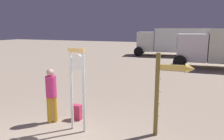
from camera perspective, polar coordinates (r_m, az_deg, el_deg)
The scene contains 5 objects.
standing_clock at distance 5.73m, azimuth -8.99°, elevation -2.77°, with size 0.47×0.13×2.20m.
arrow_sign at distance 5.49m, azimuth 14.79°, elevation -3.26°, with size 0.91×0.27×2.11m.
person_near_clock at distance 6.51m, azimuth -15.47°, elevation -5.73°, with size 0.30×0.30×1.58m.
backpack at distance 6.75m, azimuth -9.09°, elevation -10.78°, with size 0.28×0.21×0.46m.
box_truck_far at distance 22.64m, azimuth 15.82°, elevation 7.38°, with size 7.31×3.32×2.71m.
Camera 1 is at (2.92, -3.07, 2.68)m, focal length 35.21 mm.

